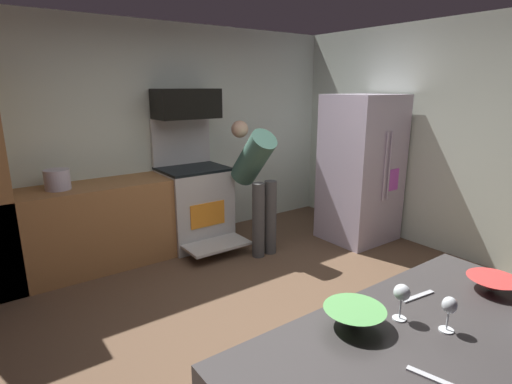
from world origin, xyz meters
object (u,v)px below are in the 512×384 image
object	(u,v)px
microwave	(186,104)
stock_pot	(57,180)
person_cook	(256,176)
mixing_bowl_small	(492,284)
mixing_bowl_prep	(354,317)
refrigerator	(361,169)
oven_range	(194,203)
wine_glass_near	(449,307)
wine_glass_mid	(402,294)

from	to	relation	value
microwave	stock_pot	world-z (taller)	microwave
person_cook	mixing_bowl_small	size ratio (longest dim) A/B	6.12
mixing_bowl_small	mixing_bowl_prep	size ratio (longest dim) A/B	0.93
refrigerator	mixing_bowl_small	xyz separation A→B (m)	(-1.89, -2.39, 0.04)
mixing_bowl_small	oven_range	bearing A→B (deg)	87.88
refrigerator	mixing_bowl_small	size ratio (longest dim) A/B	7.32
person_cook	mixing_bowl_small	distance (m)	2.88
stock_pot	refrigerator	bearing A→B (deg)	-18.37
person_cook	microwave	bearing A→B (deg)	123.18
wine_glass_near	wine_glass_mid	distance (m)	0.19
mixing_bowl_small	refrigerator	bearing A→B (deg)	51.72
oven_range	person_cook	xyz separation A→B (m)	(0.47, -0.63, 0.39)
microwave	wine_glass_near	world-z (taller)	microwave
mixing_bowl_prep	stock_pot	distance (m)	3.31
mixing_bowl_prep	refrigerator	bearing A→B (deg)	39.26
refrigerator	mixing_bowl_prep	distance (m)	3.46
mixing_bowl_small	mixing_bowl_prep	distance (m)	0.82
person_cook	wine_glass_mid	distance (m)	2.96
refrigerator	wine_glass_near	size ratio (longest dim) A/B	11.58
mixing_bowl_small	wine_glass_near	bearing A→B (deg)	-174.46
mixing_bowl_prep	stock_pot	xyz separation A→B (m)	(-0.55, 3.26, 0.06)
refrigerator	wine_glass_near	bearing A→B (deg)	-134.45
oven_range	microwave	world-z (taller)	microwave
mixing_bowl_prep	microwave	bearing A→B (deg)	74.62
microwave	wine_glass_near	distance (m)	3.71
wine_glass_near	mixing_bowl_prep	bearing A→B (deg)	138.50
microwave	wine_glass_mid	bearing A→B (deg)	-101.85
mixing_bowl_small	stock_pot	size ratio (longest dim) A/B	1.02
oven_range	wine_glass_near	bearing A→B (deg)	-100.29
refrigerator	mixing_bowl_prep	bearing A→B (deg)	-140.74
oven_range	mixing_bowl_small	size ratio (longest dim) A/B	6.20
oven_range	wine_glass_mid	distance (m)	3.45
mixing_bowl_small	stock_pot	bearing A→B (deg)	111.12
wine_glass_mid	stock_pot	size ratio (longest dim) A/B	0.69
wine_glass_near	mixing_bowl_small	bearing A→B (deg)	5.54
microwave	wine_glass_near	xyz separation A→B (m)	(-0.63, -3.59, -0.68)
oven_range	wine_glass_near	xyz separation A→B (m)	(-0.63, -3.50, 0.50)
microwave	mixing_bowl_prep	xyz separation A→B (m)	(-0.92, -3.34, -0.75)
microwave	mixing_bowl_small	size ratio (longest dim) A/B	3.02
oven_range	refrigerator	world-z (taller)	refrigerator
oven_range	wine_glass_near	distance (m)	3.59
oven_range	person_cook	bearing A→B (deg)	-53.04
refrigerator	stock_pot	size ratio (longest dim) A/B	7.47
person_cook	stock_pot	size ratio (longest dim) A/B	6.25
wine_glass_mid	person_cook	bearing A→B (deg)	66.25
refrigerator	person_cook	xyz separation A→B (m)	(-1.29, 0.43, 0.00)
wine_glass_near	oven_range	bearing A→B (deg)	79.71
microwave	refrigerator	size ratio (longest dim) A/B	0.41
stock_pot	wine_glass_mid	bearing A→B (deg)	-77.42
oven_range	mixing_bowl_prep	size ratio (longest dim) A/B	5.77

